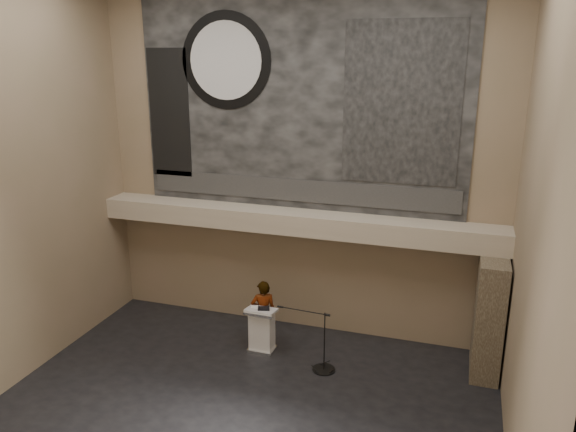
% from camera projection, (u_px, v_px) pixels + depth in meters
% --- Properties ---
extents(floor, '(10.00, 10.00, 0.00)m').
position_uv_depth(floor, '(239.00, 413.00, 11.17)').
color(floor, black).
rests_on(floor, ground).
extents(wall_back, '(10.00, 0.02, 8.50)m').
position_uv_depth(wall_back, '(298.00, 166.00, 13.61)').
color(wall_back, '#7B6B4E').
rests_on(wall_back, floor).
extents(wall_front, '(10.00, 0.02, 8.50)m').
position_uv_depth(wall_front, '(92.00, 300.00, 6.31)').
color(wall_front, '#7B6B4E').
rests_on(wall_front, floor).
extents(wall_left, '(0.02, 8.00, 8.50)m').
position_uv_depth(wall_left, '(7.00, 188.00, 11.43)').
color(wall_left, '#7B6B4E').
rests_on(wall_left, floor).
extents(wall_right, '(0.02, 8.00, 8.50)m').
position_uv_depth(wall_right, '(537.00, 236.00, 8.49)').
color(wall_right, '#7B6B4E').
rests_on(wall_right, floor).
extents(soffit, '(10.00, 0.80, 0.50)m').
position_uv_depth(soffit, '(293.00, 221.00, 13.61)').
color(soffit, tan).
rests_on(soffit, wall_back).
extents(sprinkler_left, '(0.04, 0.04, 0.06)m').
position_uv_depth(sprinkler_left, '(232.00, 227.00, 14.12)').
color(sprinkler_left, '#B2893D').
rests_on(sprinkler_left, soffit).
extents(sprinkler_right, '(0.04, 0.04, 0.06)m').
position_uv_depth(sprinkler_right, '(370.00, 241.00, 13.09)').
color(sprinkler_right, '#B2893D').
rests_on(sprinkler_right, soffit).
extents(banner, '(8.00, 0.05, 5.00)m').
position_uv_depth(banner, '(298.00, 105.00, 13.17)').
color(banner, black).
rests_on(banner, wall_back).
extents(banner_text_strip, '(7.76, 0.02, 0.55)m').
position_uv_depth(banner_text_strip, '(297.00, 190.00, 13.72)').
color(banner_text_strip, '#2A2A2A').
rests_on(banner_text_strip, banner).
extents(banner_clock_rim, '(2.30, 0.02, 2.30)m').
position_uv_depth(banner_clock_rim, '(226.00, 61.00, 13.38)').
color(banner_clock_rim, black).
rests_on(banner_clock_rim, banner).
extents(banner_clock_face, '(1.84, 0.02, 1.84)m').
position_uv_depth(banner_clock_face, '(225.00, 61.00, 13.36)').
color(banner_clock_face, silver).
rests_on(banner_clock_face, banner).
extents(banner_building_print, '(2.60, 0.02, 3.60)m').
position_uv_depth(banner_building_print, '(401.00, 104.00, 12.40)').
color(banner_building_print, black).
rests_on(banner_building_print, banner).
extents(banner_brick_print, '(1.10, 0.02, 3.20)m').
position_uv_depth(banner_brick_print, '(169.00, 113.00, 14.22)').
color(banner_brick_print, black).
rests_on(banner_brick_print, banner).
extents(stone_pier, '(0.60, 1.40, 2.70)m').
position_uv_depth(stone_pier, '(489.00, 316.00, 12.29)').
color(stone_pier, '#433829').
rests_on(stone_pier, floor).
extents(lectern, '(0.71, 0.52, 1.13)m').
position_uv_depth(lectern, '(262.00, 330.00, 13.35)').
color(lectern, silver).
rests_on(lectern, floor).
extents(binder, '(0.34, 0.30, 0.04)m').
position_uv_depth(binder, '(264.00, 309.00, 13.16)').
color(binder, black).
rests_on(binder, lectern).
extents(papers, '(0.27, 0.32, 0.00)m').
position_uv_depth(papers, '(255.00, 308.00, 13.23)').
color(papers, white).
rests_on(papers, lectern).
extents(speaker_person, '(0.72, 0.62, 1.66)m').
position_uv_depth(speaker_person, '(263.00, 313.00, 13.58)').
color(speaker_person, silver).
rests_on(speaker_person, floor).
extents(mic_stand, '(1.37, 0.52, 1.42)m').
position_uv_depth(mic_stand, '(322.00, 362.00, 12.64)').
color(mic_stand, black).
rests_on(mic_stand, floor).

